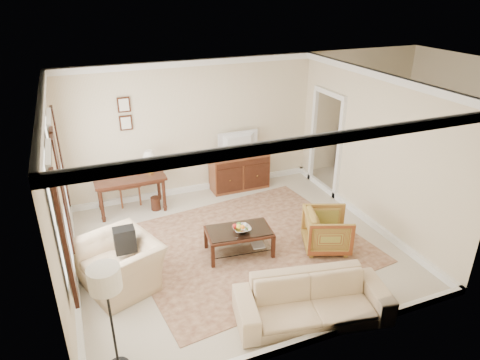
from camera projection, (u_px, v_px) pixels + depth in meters
room_shell at (235, 112)px, 6.62m from camera, size 5.51×5.01×2.91m
annex_bedroom at (396, 168)px, 10.00m from camera, size 3.00×2.70×2.90m
window_front at (60, 217)px, 5.50m from camera, size 0.12×1.56×1.80m
window_rear at (58, 171)px, 6.85m from camera, size 0.12×1.56×1.80m
doorway at (325, 144)px, 9.39m from camera, size 0.10×1.12×2.25m
rug at (248, 244)px, 7.72m from camera, size 4.30×3.81×0.01m
writing_desk at (130, 182)px, 8.61m from camera, size 1.39×0.69×0.76m
desk_chair at (128, 181)px, 8.95m from camera, size 0.51×0.51×1.05m
desk_lamp at (150, 162)px, 8.60m from camera, size 0.32×0.32×0.50m
framed_prints at (125, 114)px, 8.45m from camera, size 0.25×0.04×0.68m
sideboard at (239, 172)px, 9.68m from camera, size 1.30×0.50×0.80m
tv at (239, 137)px, 9.31m from camera, size 0.88×0.51×0.12m
coffee_table at (239, 235)px, 7.33m from camera, size 1.17×0.77×0.47m
fruit_bowl at (242, 228)px, 7.22m from camera, size 0.42×0.42×0.10m
book_a at (233, 241)px, 7.48m from camera, size 0.27×0.16×0.38m
book_b at (252, 245)px, 7.39m from camera, size 0.28×0.08×0.38m
striped_armchair at (327, 229)px, 7.45m from camera, size 0.95×0.98×0.79m
club_armchair at (120, 256)px, 6.50m from camera, size 1.12×1.37×1.03m
backpack at (125, 239)px, 6.49m from camera, size 0.30×0.37×0.40m
sofa at (313, 294)px, 5.86m from camera, size 2.20×1.02×0.83m
floor_lamp at (106, 287)px, 4.73m from camera, size 0.37×0.37×1.49m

